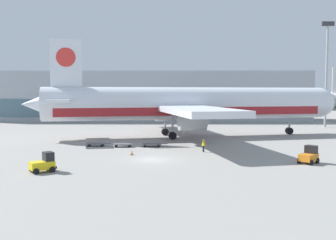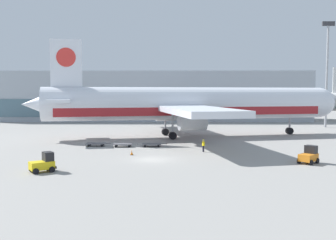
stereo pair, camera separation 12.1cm
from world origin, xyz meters
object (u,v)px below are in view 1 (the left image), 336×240
object	(u,v)px
baggage_tug_foreground	(44,163)
baggage_dolly_lead	(96,144)
airplane_main	(187,105)
baggage_dolly_third	(152,144)
ground_crew_near	(203,145)
traffic_cone_near	(132,152)
baggage_tug_far	(309,156)
baggage_dolly_second	(123,144)
light_mast	(327,67)

from	to	relation	value
baggage_tug_foreground	baggage_dolly_lead	world-z (taller)	baggage_tug_foreground
airplane_main	baggage_dolly_third	bearing A→B (deg)	-126.97
airplane_main	ground_crew_near	xyz separation A→B (m)	(1.55, -17.45, -4.84)
baggage_dolly_third	traffic_cone_near	distance (m)	7.82
airplane_main	traffic_cone_near	size ratio (longest dim) A/B	81.19
airplane_main	baggage_dolly_lead	world-z (taller)	airplane_main
baggage_dolly_lead	airplane_main	bearing A→B (deg)	39.07
baggage_tug_far	baggage_tug_foreground	bearing A→B (deg)	145.08
baggage_dolly_lead	baggage_dolly_third	xyz separation A→B (m)	(8.43, -0.34, 0.00)
airplane_main	baggage_tug_far	xyz separation A→B (m)	(12.89, -25.55, -4.96)
baggage_dolly_lead	baggage_dolly_third	world-z (taller)	same
baggage_tug_foreground	baggage_dolly_second	bearing A→B (deg)	36.06
baggage_tug_foreground	airplane_main	bearing A→B (deg)	26.90
baggage_dolly_second	ground_crew_near	world-z (taller)	ground_crew_near
baggage_tug_far	baggage_dolly_second	distance (m)	26.14
light_mast	baggage_tug_foreground	distance (m)	71.26
light_mast	airplane_main	size ratio (longest dim) A/B	0.42
baggage_dolly_second	baggage_dolly_third	size ratio (longest dim) A/B	1.00
baggage_dolly_second	baggage_tug_far	bearing A→B (deg)	-30.72
airplane_main	baggage_dolly_second	size ratio (longest dim) A/B	15.40
baggage_tug_far	traffic_cone_near	distance (m)	21.52
baggage_tug_foreground	ground_crew_near	size ratio (longest dim) A/B	1.64
baggage_dolly_third	ground_crew_near	xyz separation A→B (m)	(7.27, -4.88, 0.61)
airplane_main	baggage_tug_far	world-z (taller)	airplane_main
light_mast	baggage_dolly_second	bearing A→B (deg)	-143.01
baggage_tug_foreground	baggage_dolly_second	world-z (taller)	baggage_tug_foreground
baggage_tug_foreground	baggage_dolly_second	distance (m)	18.53
baggage_tug_foreground	baggage_dolly_second	size ratio (longest dim) A/B	0.75
baggage_tug_foreground	baggage_dolly_third	xyz separation A→B (m)	(10.03, 17.94, -0.49)
baggage_dolly_lead	traffic_cone_near	bearing A→B (deg)	-53.34
airplane_main	traffic_cone_near	bearing A→B (deg)	-124.05
airplane_main	baggage_dolly_third	size ratio (longest dim) A/B	15.40
baggage_dolly_second	traffic_cone_near	size ratio (longest dim) A/B	5.27
baggage_tug_far	ground_crew_near	distance (m)	13.93
baggage_tug_far	baggage_dolly_second	size ratio (longest dim) A/B	0.73
baggage_tug_foreground	baggage_dolly_third	distance (m)	20.56
baggage_tug_far	baggage_dolly_lead	bearing A→B (deg)	109.03
airplane_main	ground_crew_near	world-z (taller)	airplane_main
baggage_tug_far	baggage_dolly_lead	distance (m)	30.14
baggage_dolly_third	traffic_cone_near	size ratio (longest dim) A/B	5.27
baggage_dolly_second	baggage_dolly_third	world-z (taller)	same
baggage_dolly_third	baggage_dolly_lead	bearing A→B (deg)	175.91
baggage_dolly_second	baggage_dolly_third	xyz separation A→B (m)	(4.27, 0.34, 0.00)
baggage_tug_foreground	baggage_dolly_second	xyz separation A→B (m)	(5.77, 17.60, -0.49)
baggage_dolly_third	light_mast	bearing A→B (deg)	37.83
baggage_tug_far	traffic_cone_near	size ratio (longest dim) A/B	3.88
traffic_cone_near	baggage_tug_foreground	bearing A→B (deg)	-126.88
airplane_main	traffic_cone_near	world-z (taller)	airplane_main
light_mast	baggage_dolly_third	xyz separation A→B (m)	(-38.89, -32.18, -13.63)
airplane_main	baggage_dolly_lead	xyz separation A→B (m)	(-14.14, -12.23, -5.45)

